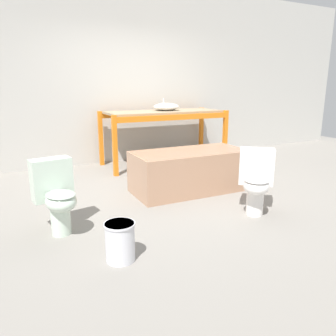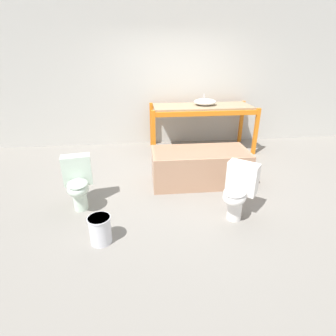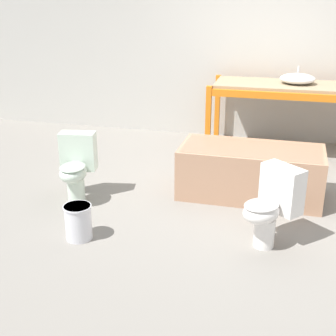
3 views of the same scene
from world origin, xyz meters
name	(u,v)px [view 3 (image 3 of 3)]	position (x,y,z in m)	size (l,w,h in m)	color
ground_plane	(239,186)	(0.00, 0.00, 0.00)	(12.00, 12.00, 0.00)	gray
warehouse_wall_rear	(260,30)	(0.00, 1.96, 1.60)	(10.80, 0.08, 3.20)	beige
shelving_rack	(292,93)	(0.52, 1.35, 0.84)	(2.18, 0.90, 0.97)	orange
sink_basin	(298,79)	(0.58, 1.37, 1.03)	(0.46, 0.42, 0.21)	white
bathtub_main	(251,168)	(0.14, -0.24, 0.32)	(1.55, 0.74, 0.56)	tan
toilet_near	(76,165)	(-1.67, -0.79, 0.40)	(0.41, 0.56, 0.72)	silver
toilet_far	(272,204)	(0.40, -1.26, 0.40)	(0.58, 0.61, 0.72)	white
bucket_white	(78,221)	(-1.30, -1.59, 0.17)	(0.26, 0.26, 0.33)	silver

